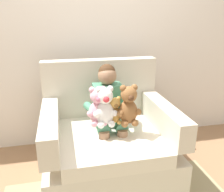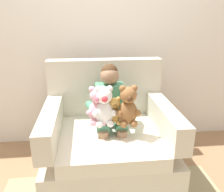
# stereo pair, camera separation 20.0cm
# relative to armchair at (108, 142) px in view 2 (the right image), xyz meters

# --- Properties ---
(ground_plane) EXTENTS (8.00, 8.00, 0.00)m
(ground_plane) POSITION_rel_armchair_xyz_m (0.00, -0.05, -0.33)
(ground_plane) COLOR #936D4C
(back_wall) EXTENTS (6.00, 0.10, 2.60)m
(back_wall) POSITION_rel_armchair_xyz_m (0.00, 0.74, 0.97)
(back_wall) COLOR silver
(back_wall) RESTS_ON ground
(armchair) EXTENTS (1.14, 0.99, 1.04)m
(armchair) POSITION_rel_armchair_xyz_m (0.00, 0.00, 0.00)
(armchair) COLOR beige
(armchair) RESTS_ON ground
(seated_child) EXTENTS (0.45, 0.39, 0.82)m
(seated_child) POSITION_rel_armchair_xyz_m (0.02, 0.04, 0.35)
(seated_child) COLOR #4C9370
(seated_child) RESTS_ON armchair
(plush_honey) EXTENTS (0.14, 0.12, 0.24)m
(plush_honey) POSITION_rel_armchair_xyz_m (0.04, -0.12, 0.36)
(plush_honey) COLOR gold
(plush_honey) RESTS_ON armchair
(plush_white) EXTENTS (0.21, 0.17, 0.35)m
(plush_white) POSITION_rel_armchair_xyz_m (-0.05, -0.14, 0.41)
(plush_white) COLOR white
(plush_white) RESTS_ON armchair
(plush_brown) EXTENTS (0.21, 0.17, 0.35)m
(plush_brown) POSITION_rel_armchair_xyz_m (0.15, -0.16, 0.41)
(plush_brown) COLOR brown
(plush_brown) RESTS_ON armchair
(plush_pink) EXTENTS (0.20, 0.16, 0.34)m
(plush_pink) POSITION_rel_armchair_xyz_m (-0.10, -0.10, 0.40)
(plush_pink) COLOR #EAA8BC
(plush_pink) RESTS_ON armchair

